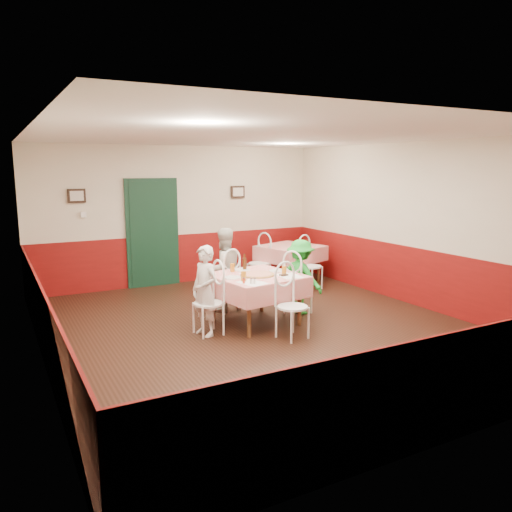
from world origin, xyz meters
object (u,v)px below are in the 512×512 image
second_table (290,264)px  wallet (284,275)px  chair_second_b (311,267)px  pizza (257,274)px  chair_second_a (259,264)px  glass_c (232,268)px  glass_b (284,270)px  main_table (256,300)px  chair_left (208,304)px  chair_near (292,307)px  beer_bottle (245,263)px  glass_a (244,276)px  diner_far (224,270)px  diner_left (205,291)px  diner_right (300,277)px  chair_far (225,284)px  chair_right (298,287)px

second_table → wallet: bearing=-124.1°
chair_second_b → pizza: size_ratio=1.80×
chair_second_a → glass_c: (-1.45, -1.81, 0.38)m
glass_b → wallet: size_ratio=1.15×
chair_second_a → chair_second_b: 1.06m
main_table → chair_left: 0.85m
pizza → glass_c: bearing=116.5°
chair_left → chair_near: bearing=50.8°
pizza → glass_b: bearing=-17.1°
main_table → beer_bottle: bearing=88.2°
chair_left → glass_a: size_ratio=6.39×
glass_b → beer_bottle: 0.69m
chair_left → wallet: (1.18, -0.13, 0.32)m
diner_far → pizza: bearing=95.4°
chair_second_b → glass_b: bearing=-152.8°
pizza → glass_c: (-0.21, 0.43, 0.05)m
pizza → chair_near: bearing=-80.8°
pizza → diner_left: size_ratio=0.39×
chair_left → chair_second_b: (2.83, 1.56, 0.00)m
main_table → pizza: (-0.00, -0.05, 0.40)m
chair_left → chair_second_b: same height
diner_right → diner_left: bearing=78.4°
chair_second_a → wallet: (-0.90, -2.44, 0.32)m
chair_second_b → glass_c: chair_second_b is taller
diner_far → main_table: bearing=96.0°
diner_left → chair_second_b: bearing=102.5°
second_table → wallet: wallet is taller
diner_right → chair_second_b: bearing=-60.1°
beer_bottle → chair_far: bearing=107.7°
glass_c → chair_second_a: bearing=51.3°
second_table → chair_far: 2.51m
glass_a → glass_b: size_ratio=1.11×
main_table → diner_far: diner_far is taller
glass_b → wallet: 0.11m
glass_c → pizza: bearing=-63.5°
chair_right → beer_bottle: (-0.83, 0.28, 0.43)m
second_table → beer_bottle: 2.71m
chair_second_a → diner_left: bearing=-60.6°
pizza → diner_right: diner_right is taller
chair_left → glass_a: 0.64m
glass_a → chair_near: bearing=-48.3°
chair_far → diner_left: size_ratio=0.70×
chair_left → second_table: bearing=126.6°
glass_a → diner_far: bearing=79.1°
wallet → diner_far: diner_far is taller
diner_far → diner_right: diner_far is taller
beer_bottle → diner_far: (-0.15, 0.48, -0.18)m
second_table → chair_left: 3.66m
chair_far → chair_second_b: same height
glass_b → beer_bottle: beer_bottle is taller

